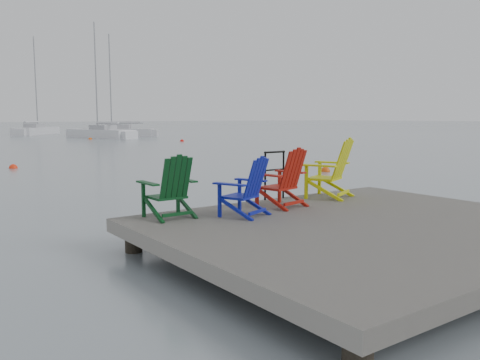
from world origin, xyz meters
TOP-DOWN VIEW (x-y plane):
  - ground at (0.00, 0.00)m, footprint 400.00×400.00m
  - dock at (0.00, 0.00)m, footprint 6.00×5.00m
  - handrail at (0.25, 2.45)m, footprint 0.48×0.04m
  - chair_green at (-2.18, 1.97)m, footprint 0.76×0.71m
  - chair_blue at (-1.16, 1.42)m, footprint 0.88×0.85m
  - chair_red at (-0.17, 1.69)m, footprint 0.90×0.85m
  - chair_yellow at (1.23, 1.94)m, footprint 1.09×1.04m
  - sailboat_near at (11.88, 42.76)m, footprint 4.30×8.33m
  - sailboat_mid at (9.27, 56.15)m, footprint 6.70×7.74m
  - sailboat_far at (14.49, 45.41)m, footprint 7.40×5.97m
  - buoy_a at (7.78, 8.59)m, footprint 0.36×0.36m
  - buoy_b at (-1.40, 16.66)m, footprint 0.33×0.33m
  - buoy_c at (14.81, 32.06)m, footprint 0.34×0.34m
  - buoy_d at (9.88, 40.00)m, footprint 0.33×0.33m

SIDE VIEW (x-z plane):
  - ground at x=0.00m, z-range 0.00..0.00m
  - buoy_a at x=7.78m, z-range -0.18..0.18m
  - buoy_b at x=-1.40m, z-range -0.17..0.17m
  - buoy_c at x=14.81m, z-range -0.17..0.17m
  - buoy_d at x=9.88m, z-range -0.17..0.17m
  - dock at x=0.00m, z-range -0.35..1.05m
  - sailboat_mid at x=9.27m, z-range -5.30..6.01m
  - sailboat_near at x=11.88m, z-range -5.24..5.95m
  - sailboat_far at x=14.49m, z-range -4.96..5.67m
  - chair_blue at x=-1.16m, z-range 0.50..1.42m
  - chair_green at x=-2.18m, z-range 0.50..1.46m
  - chair_red at x=-0.17m, z-range 0.50..1.50m
  - handrail at x=0.25m, z-range 0.59..1.49m
  - chair_yellow at x=1.23m, z-range 0.50..1.62m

